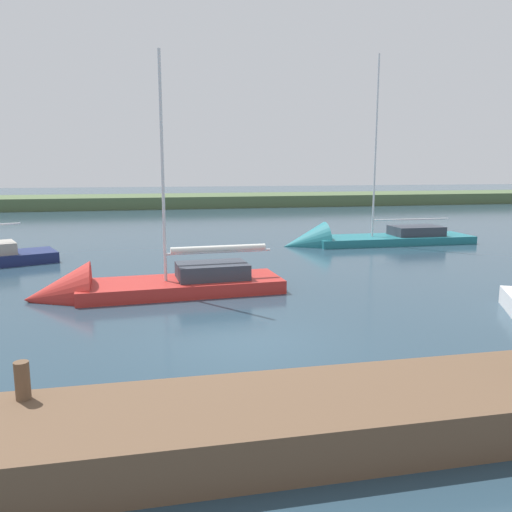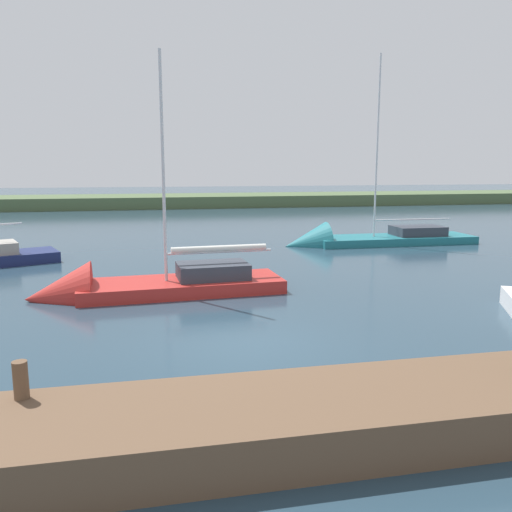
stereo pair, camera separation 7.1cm
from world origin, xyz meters
TOP-DOWN VIEW (x-y plane):
  - ground_plane at (0.00, 0.00)m, footprint 200.00×200.00m
  - far_shoreline at (0.00, -44.68)m, footprint 180.00×8.00m
  - dock_pier at (0.00, 4.62)m, footprint 27.80×2.26m
  - mooring_post_near at (4.17, 3.83)m, footprint 0.23×0.23m
  - sailboat_near_dock at (2.85, -5.46)m, footprint 8.53×2.82m
  - sailboat_behind_pier at (-9.14, -14.72)m, footprint 10.75×2.61m

SIDE VIEW (x-z plane):
  - ground_plane at x=0.00m, z-range 0.00..0.00m
  - far_shoreline at x=0.00m, z-range -1.20..1.20m
  - sailboat_behind_pier at x=-9.14m, z-range -5.61..5.76m
  - sailboat_near_dock at x=2.85m, z-range -4.33..4.65m
  - dock_pier at x=0.00m, z-range 0.00..0.76m
  - mooring_post_near at x=4.17m, z-range 0.76..1.36m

